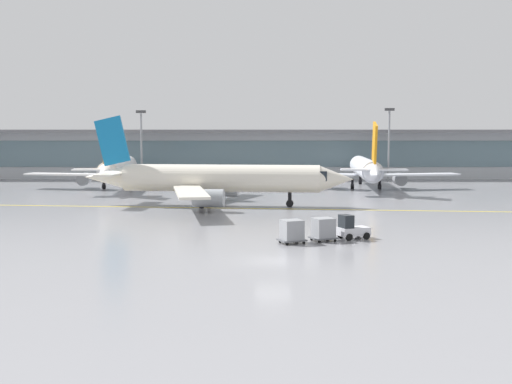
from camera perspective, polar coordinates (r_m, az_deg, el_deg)
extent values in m
plane|color=gray|center=(44.66, 1.35, -6.30)|extent=(400.00, 400.00, 0.00)
cube|color=yellow|center=(75.54, -3.48, -1.47)|extent=(109.37, 12.44, 0.01)
cube|color=#B2B7BC|center=(125.27, 0.34, 3.35)|extent=(204.54, 8.00, 9.00)
cube|color=slate|center=(121.17, 0.36, 3.50)|extent=(196.35, 0.16, 5.04)
cube|color=slate|center=(123.68, 0.35, 5.55)|extent=(212.72, 11.00, 0.60)
cylinder|color=white|center=(105.01, -12.60, 2.15)|extent=(4.84, 23.10, 3.19)
cone|color=white|center=(118.25, -11.68, 2.52)|extent=(3.30, 4.03, 3.03)
cube|color=black|center=(115.70, -11.84, 2.66)|extent=(2.69, 3.04, 1.11)
cone|color=white|center=(91.19, -13.85, 1.64)|extent=(3.07, 5.28, 2.71)
cube|color=white|center=(104.71, -17.16, 1.55)|extent=(13.45, 5.63, 0.26)
cylinder|color=#999EA3|center=(105.59, -15.59, 1.14)|extent=(2.21, 3.51, 1.97)
cube|color=white|center=(102.34, -8.22, 1.65)|extent=(13.34, 7.34, 0.26)
cylinder|color=#999EA3|center=(104.01, -9.60, 1.20)|extent=(2.21, 3.51, 1.97)
cube|color=orange|center=(92.02, -13.81, 4.36)|extent=(0.65, 4.31, 6.00)
cube|color=white|center=(92.94, -15.14, 1.97)|extent=(4.83, 2.58, 0.22)
cube|color=white|center=(92.18, -12.28, 2.01)|extent=(4.83, 2.58, 0.22)
cylinder|color=black|center=(113.10, -12.00, 1.15)|extent=(0.41, 0.41, 1.69)
cylinder|color=black|center=(113.13, -11.99, 0.94)|extent=(0.58, 0.88, 0.84)
cylinder|color=black|center=(103.66, -13.90, 0.73)|extent=(0.41, 0.41, 1.69)
cylinder|color=black|center=(103.69, -13.89, 0.50)|extent=(0.58, 0.88, 0.84)
cylinder|color=black|center=(103.03, -11.53, 0.75)|extent=(0.41, 0.41, 1.69)
cylinder|color=black|center=(103.07, -11.53, 0.52)|extent=(0.58, 0.88, 0.84)
cylinder|color=silver|center=(103.49, 9.68, 2.16)|extent=(4.88, 23.20, 3.20)
cone|color=silver|center=(116.85, 9.03, 2.54)|extent=(3.31, 4.05, 3.04)
cube|color=black|center=(114.28, 9.14, 2.68)|extent=(2.70, 3.05, 1.12)
cone|color=silver|center=(89.52, 10.56, 1.65)|extent=(3.09, 5.30, 2.72)
cube|color=silver|center=(101.18, 5.15, 1.65)|extent=(13.40, 7.39, 0.26)
cylinder|color=#999EA3|center=(102.73, 6.60, 1.19)|extent=(2.22, 3.52, 1.98)
cube|color=silver|center=(102.82, 14.32, 1.56)|extent=(13.51, 5.65, 0.26)
cylinder|color=#999EA3|center=(103.83, 12.74, 1.14)|extent=(2.22, 3.52, 1.98)
cube|color=orange|center=(90.36, 10.53, 4.43)|extent=(0.66, 4.33, 6.02)
cube|color=silver|center=(90.64, 8.99, 2.02)|extent=(4.86, 2.60, 0.23)
cube|color=silver|center=(91.17, 11.93, 1.99)|extent=(4.86, 2.60, 0.23)
cylinder|color=black|center=(111.66, 9.25, 1.15)|extent=(0.41, 0.41, 1.69)
cylinder|color=black|center=(111.69, 9.25, 0.93)|extent=(0.58, 0.88, 0.85)
cylinder|color=black|center=(101.59, 8.54, 0.74)|extent=(0.41, 0.41, 1.69)
cylinder|color=black|center=(101.63, 8.54, 0.50)|extent=(0.58, 0.88, 0.85)
cylinder|color=black|center=(102.03, 10.97, 0.72)|extent=(0.41, 0.41, 1.69)
cylinder|color=black|center=(102.06, 10.96, 0.48)|extent=(0.58, 0.88, 0.85)
cylinder|color=silver|center=(77.19, -3.41, 1.26)|extent=(24.46, 6.01, 3.37)
cone|color=silver|center=(76.15, 7.14, 1.17)|extent=(4.37, 3.62, 3.20)
cube|color=black|center=(76.12, 5.11, 1.51)|extent=(3.30, 2.94, 1.18)
cone|color=silver|center=(80.96, -13.81, 1.31)|extent=(5.67, 3.44, 2.86)
cube|color=silver|center=(86.06, -3.77, 1.08)|extent=(8.20, 14.02, 0.28)
cylinder|color=#999EA3|center=(83.17, -3.08, 0.28)|extent=(3.77, 2.46, 2.08)
cube|color=silver|center=(69.22, -6.20, -0.01)|extent=(5.47, 14.20, 0.28)
cylinder|color=#999EA3|center=(71.72, -4.57, -0.56)|extent=(3.77, 2.46, 2.08)
cube|color=#1472B2|center=(80.41, -13.16, 4.55)|extent=(4.55, 0.85, 6.34)
cube|color=silver|center=(82.78, -12.28, 1.78)|extent=(2.91, 5.18, 0.24)
cube|color=silver|center=(78.11, -13.42, 1.54)|extent=(2.91, 5.18, 0.24)
cylinder|color=black|center=(76.49, 2.88, -0.71)|extent=(0.44, 0.44, 1.78)
cylinder|color=black|center=(76.54, 2.87, -1.04)|extent=(0.95, 0.64, 0.89)
cylinder|color=black|center=(80.00, -4.53, -0.45)|extent=(0.44, 0.44, 1.78)
cylinder|color=black|center=(80.05, -4.53, -0.76)|extent=(0.95, 0.64, 0.89)
cylinder|color=black|center=(75.55, -5.17, -0.80)|extent=(0.44, 0.44, 1.78)
cylinder|color=black|center=(75.60, -5.17, -1.14)|extent=(0.95, 0.64, 0.89)
cube|color=silver|center=(54.35, 8.66, -3.55)|extent=(2.94, 2.28, 0.70)
cube|color=#1E2328|center=(53.83, 7.99, -2.65)|extent=(1.30, 1.49, 1.10)
cylinder|color=black|center=(55.43, 9.03, -3.74)|extent=(0.64, 0.43, 0.60)
cylinder|color=black|center=(54.26, 9.81, -3.95)|extent=(0.64, 0.43, 0.60)
cylinder|color=black|center=(54.57, 7.51, -3.87)|extent=(0.64, 0.43, 0.60)
cylinder|color=black|center=(53.38, 8.26, -4.08)|extent=(0.64, 0.43, 0.60)
cube|color=#595B60|center=(52.97, 5.93, -4.15)|extent=(2.55, 2.28, 0.12)
cube|color=gray|center=(52.83, 5.94, -3.23)|extent=(2.05, 1.99, 1.60)
cylinder|color=black|center=(53.96, 6.28, -4.16)|extent=(0.24, 0.18, 0.22)
cylinder|color=black|center=(52.75, 7.01, -4.39)|extent=(0.24, 0.18, 0.22)
cylinder|color=black|center=(53.26, 4.86, -4.28)|extent=(0.24, 0.18, 0.22)
cylinder|color=black|center=(52.04, 5.57, -4.51)|extent=(0.24, 0.18, 0.22)
cube|color=#595B60|center=(51.66, 3.06, -4.38)|extent=(2.55, 2.28, 0.12)
cube|color=gray|center=(51.52, 3.07, -3.43)|extent=(2.05, 1.99, 1.60)
cylinder|color=black|center=(52.63, 3.47, -4.38)|extent=(0.24, 0.18, 0.22)
cylinder|color=black|center=(51.39, 4.16, -4.63)|extent=(0.24, 0.18, 0.22)
cylinder|color=black|center=(52.00, 1.98, -4.50)|extent=(0.24, 0.18, 0.22)
cylinder|color=black|center=(50.75, 2.64, -4.75)|extent=(0.24, 0.18, 0.22)
cylinder|color=gray|center=(117.30, -10.60, 4.00)|extent=(0.36, 0.36, 12.61)
cube|color=#3F3F42|center=(117.33, -10.65, 7.20)|extent=(1.80, 0.30, 0.50)
cylinder|color=gray|center=(118.49, 11.78, 4.10)|extent=(0.36, 0.36, 13.04)
cube|color=#3F3F42|center=(118.53, 11.84, 7.37)|extent=(1.80, 0.30, 0.50)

